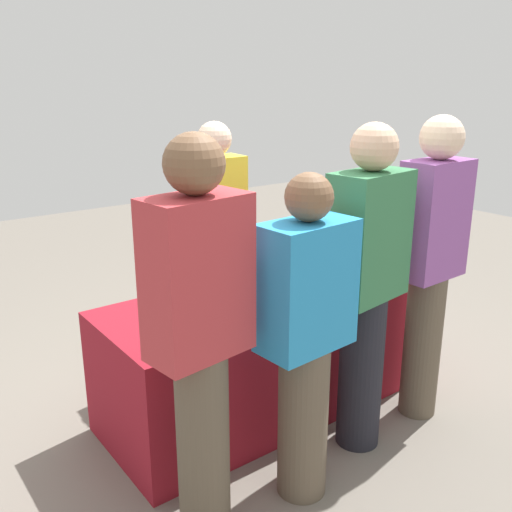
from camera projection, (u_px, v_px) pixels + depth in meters
ground_plane at (256, 408)px, 3.52m from camera, size 12.00×12.00×0.00m
tasting_table at (256, 354)px, 3.41m from camera, size 1.80×0.80×0.73m
wine_bottle_0 at (189, 282)px, 3.23m from camera, size 0.07×0.07×0.30m
wine_bottle_1 at (223, 273)px, 3.35m from camera, size 0.08×0.08×0.33m
wine_bottle_2 at (253, 272)px, 3.39m from camera, size 0.07×0.07×0.32m
wine_bottle_3 at (269, 262)px, 3.56m from camera, size 0.08×0.08×0.31m
wine_bottle_4 at (289, 261)px, 3.55m from camera, size 0.08×0.08×0.34m
wine_bottle_5 at (330, 255)px, 3.72m from camera, size 0.08×0.08×0.30m
wine_glass_0 at (178, 317)px, 2.77m from camera, size 0.06×0.06×0.14m
wine_glass_1 at (213, 303)px, 2.95m from camera, size 0.07×0.07×0.14m
wine_glass_2 at (240, 302)px, 2.97m from camera, size 0.07×0.07×0.14m
wine_glass_3 at (250, 293)px, 3.06m from camera, size 0.08×0.08×0.15m
wine_glass_4 at (306, 284)px, 3.21m from camera, size 0.07×0.07×0.14m
wine_glass_5 at (346, 266)px, 3.51m from camera, size 0.06×0.06×0.14m
ice_bucket at (317, 265)px, 3.58m from camera, size 0.23×0.23×0.18m
server_pouring at (216, 236)px, 3.85m from camera, size 0.39×0.23×1.68m
guest_0 at (200, 334)px, 2.30m from camera, size 0.44×0.28×1.76m
guest_1 at (305, 334)px, 2.58m from camera, size 0.45×0.27×1.57m
guest_2 at (366, 282)px, 2.92m from camera, size 0.46×0.29×1.74m
guest_3 at (430, 260)px, 3.20m from camera, size 0.40×0.24×1.76m
menu_board at (271, 280)px, 4.58m from camera, size 0.54×0.16×0.78m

